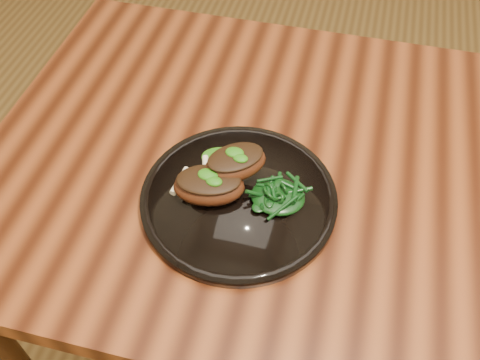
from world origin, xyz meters
name	(u,v)px	position (x,y,z in m)	size (l,w,h in m)	color
desk	(429,217)	(0.00, 0.00, 0.67)	(1.60, 0.80, 0.75)	black
plate	(239,198)	(-0.32, -0.11, 0.76)	(0.32, 0.32, 0.02)	black
lamb_chop_front	(209,185)	(-0.37, -0.12, 0.79)	(0.13, 0.09, 0.05)	#491F0E
lamb_chop_back	(235,162)	(-0.34, -0.08, 0.81)	(0.12, 0.12, 0.05)	#491F0E
herb_smear	(226,159)	(-0.36, -0.04, 0.77)	(0.09, 0.06, 0.01)	#144F08
greens_heap	(278,194)	(-0.26, -0.11, 0.78)	(0.09, 0.08, 0.03)	black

